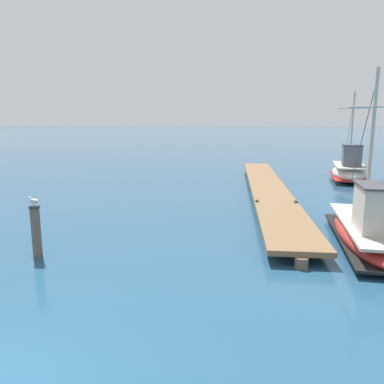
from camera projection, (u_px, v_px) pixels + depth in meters
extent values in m
cube|color=brown|center=(268.00, 187.00, 19.68)|extent=(2.57, 20.15, 0.16)
cylinder|color=brown|center=(301.00, 263.00, 9.91)|extent=(0.36, 0.36, 0.29)
cylinder|color=brown|center=(279.00, 215.00, 14.82)|extent=(0.36, 0.36, 0.29)
cylinder|color=brown|center=(267.00, 191.00, 19.72)|extent=(0.36, 0.36, 0.29)
cylinder|color=brown|center=(261.00, 177.00, 24.62)|extent=(0.36, 0.36, 0.29)
cylinder|color=brown|center=(256.00, 167.00, 29.52)|extent=(0.36, 0.36, 0.29)
cube|color=#333338|center=(257.00, 201.00, 15.81)|extent=(0.13, 0.20, 0.08)
cube|color=#333338|center=(296.00, 202.00, 15.65)|extent=(0.13, 0.20, 0.08)
ellipsoid|color=silver|center=(349.00, 173.00, 23.89)|extent=(2.59, 4.84, 1.03)
cube|color=#B2AD9E|center=(350.00, 165.00, 23.80)|extent=(2.29, 4.35, 0.08)
cube|color=#B21E19|center=(349.00, 176.00, 23.93)|extent=(2.60, 4.75, 0.08)
cube|color=#565B66|center=(352.00, 156.00, 23.02)|extent=(1.20, 1.28, 1.25)
cube|color=#3D3D42|center=(353.00, 145.00, 22.89)|extent=(1.29, 1.38, 0.06)
cylinder|color=#B2ADA3|center=(352.00, 128.00, 23.58)|extent=(0.11, 0.11, 4.50)
cylinder|color=#B2ADA3|center=(354.00, 108.00, 23.34)|extent=(1.77, 0.30, 0.06)
cylinder|color=#333338|center=(350.00, 125.00, 24.68)|extent=(0.34, 2.33, 3.33)
ellipsoid|color=#AD2823|center=(366.00, 234.00, 11.72)|extent=(2.03, 5.94, 0.72)
cube|color=#B2AD9E|center=(367.00, 224.00, 11.66)|extent=(1.80, 5.34, 0.08)
cube|color=black|center=(365.00, 239.00, 11.76)|extent=(2.04, 5.82, 0.08)
cube|color=#B7B2A8|center=(376.00, 209.00, 10.69)|extent=(1.06, 1.54, 1.28)
cube|color=#3D3D42|center=(378.00, 186.00, 10.57)|extent=(1.15, 1.66, 0.06)
cylinder|color=#B2ADA3|center=(371.00, 146.00, 11.49)|extent=(0.11, 0.11, 4.64)
cylinder|color=#B2ADA3|center=(375.00, 107.00, 11.27)|extent=(1.49, 0.16, 0.06)
cylinder|color=#333338|center=(363.00, 137.00, 12.65)|extent=(0.18, 2.41, 3.44)
cylinder|color=brown|center=(36.00, 232.00, 10.62)|extent=(0.26, 0.26, 1.49)
cylinder|color=#28282D|center=(34.00, 207.00, 10.48)|extent=(0.30, 0.30, 0.06)
cylinder|color=gold|center=(33.00, 205.00, 10.45)|extent=(0.01, 0.01, 0.07)
cylinder|color=gold|center=(35.00, 205.00, 10.49)|extent=(0.01, 0.01, 0.07)
ellipsoid|color=white|center=(34.00, 201.00, 10.45)|extent=(0.29, 0.16, 0.13)
ellipsoid|color=silver|center=(33.00, 201.00, 10.39)|extent=(0.24, 0.06, 0.09)
ellipsoid|color=#383838|center=(36.00, 202.00, 10.37)|extent=(0.07, 0.03, 0.04)
ellipsoid|color=silver|center=(36.00, 200.00, 10.50)|extent=(0.24, 0.06, 0.09)
ellipsoid|color=#383838|center=(39.00, 201.00, 10.46)|extent=(0.07, 0.03, 0.04)
cone|color=white|center=(38.00, 201.00, 10.41)|extent=(0.09, 0.08, 0.07)
sphere|color=white|center=(30.00, 198.00, 10.47)|extent=(0.08, 0.08, 0.08)
cone|color=gold|center=(28.00, 198.00, 10.48)|extent=(0.05, 0.03, 0.02)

